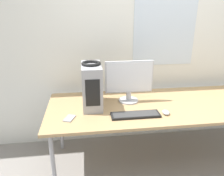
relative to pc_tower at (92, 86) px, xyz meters
The scene contains 8 objects.
wall_back 1.01m from the pc_tower, 34.30° to the left, with size 8.00×0.07×2.70m.
desk 0.81m from the pc_tower, ahead, with size 2.45×0.90×0.71m.
pc_tower is the anchor object (origin of this frame).
headphones 0.23m from the pc_tower, 90.00° to the left, with size 0.19×0.19×0.03m.
monitor_main 0.40m from the pc_tower, ahead, with size 0.51×0.21×0.45m.
keyboard 0.53m from the pc_tower, 36.11° to the right, with size 0.47×0.14×0.02m.
mouse 0.77m from the pc_tower, 22.50° to the right, with size 0.07×0.10×0.04m.
cell_phone 0.41m from the pc_tower, 130.47° to the right, with size 0.12×0.15×0.01m.
Camera 1 is at (-0.83, -1.57, 1.68)m, focal length 35.00 mm.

